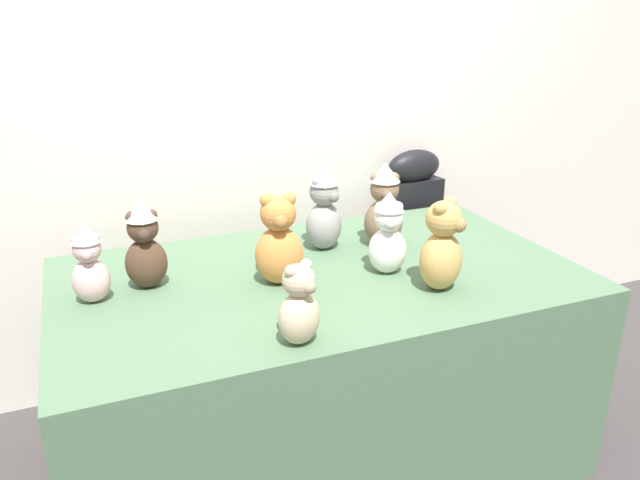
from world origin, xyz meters
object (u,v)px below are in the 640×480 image
object	(u,v)px
teddy_bear_blush	(89,265)
teddy_bear_snow	(388,234)
instrument_case	(409,248)
teddy_bear_honey	(442,248)
teddy_bear_mocha	(384,206)
display_table	(320,367)
teddy_bear_sand	(299,306)
teddy_bear_cocoa	(145,245)
teddy_bear_ginger	(279,242)
party_cup_blue	(282,248)
teddy_bear_ash	(324,209)

from	to	relation	value
teddy_bear_blush	teddy_bear_snow	distance (m)	0.94
instrument_case	teddy_bear_honey	world-z (taller)	teddy_bear_honey
teddy_bear_mocha	display_table	bearing A→B (deg)	-137.29
instrument_case	teddy_bear_honey	size ratio (longest dim) A/B	3.25
teddy_bear_sand	teddy_bear_snow	distance (m)	0.55
instrument_case	teddy_bear_mocha	world-z (taller)	teddy_bear_mocha
teddy_bear_mocha	teddy_bear_snow	bearing A→B (deg)	-97.86
teddy_bear_cocoa	teddy_bear_snow	xyz separation A→B (m)	(0.76, -0.19, -0.00)
teddy_bear_mocha	teddy_bear_ginger	bearing A→B (deg)	-142.83
teddy_bear_sand	teddy_bear_ginger	bearing A→B (deg)	53.99
display_table	teddy_bear_blush	xyz separation A→B (m)	(-0.72, 0.06, 0.49)
teddy_bear_ginger	teddy_bear_blush	distance (m)	0.58
teddy_bear_sand	party_cup_blue	size ratio (longest dim) A/B	2.11
party_cup_blue	teddy_bear_ginger	bearing A→B (deg)	-111.41
teddy_bear_ginger	teddy_bear_blush	size ratio (longest dim) A/B	1.22
display_table	teddy_bear_ash	distance (m)	0.57
teddy_bear_cocoa	teddy_bear_sand	size ratio (longest dim) A/B	1.25
teddy_bear_snow	teddy_bear_honey	xyz separation A→B (m)	(0.10, -0.18, 0.00)
teddy_bear_ash	teddy_bear_snow	distance (m)	0.31
teddy_bear_sand	instrument_case	bearing A→B (deg)	22.41
teddy_bear_blush	teddy_bear_sand	xyz separation A→B (m)	(0.50, -0.47, -0.01)
teddy_bear_sand	teddy_bear_ash	xyz separation A→B (m)	(0.32, 0.61, 0.05)
teddy_bear_honey	teddy_bear_ash	bearing A→B (deg)	80.44
teddy_bear_mocha	teddy_bear_sand	xyz separation A→B (m)	(-0.54, -0.56, -0.05)
teddy_bear_sand	teddy_bear_ash	world-z (taller)	teddy_bear_ash
teddy_bear_cocoa	teddy_bear_blush	size ratio (longest dim) A/B	1.17
instrument_case	teddy_bear_ginger	xyz separation A→B (m)	(-0.87, -0.64, 0.38)
teddy_bear_ash	teddy_bear_snow	size ratio (longest dim) A/B	1.12
teddy_bear_ginger	teddy_bear_honey	size ratio (longest dim) A/B	1.01
teddy_bear_sand	teddy_bear_ash	size ratio (longest dim) A/B	0.73
teddy_bear_cocoa	teddy_bear_ash	distance (m)	0.66
teddy_bear_blush	party_cup_blue	world-z (taller)	teddy_bear_blush
instrument_case	teddy_bear_sand	bearing A→B (deg)	-139.76
teddy_bear_cocoa	teddy_bear_ash	world-z (taller)	teddy_bear_ash
teddy_bear_ash	teddy_bear_snow	world-z (taller)	teddy_bear_ash
teddy_bear_ash	instrument_case	bearing A→B (deg)	9.18
teddy_bear_snow	display_table	bearing A→B (deg)	179.77
teddy_bear_blush	teddy_bear_sand	world-z (taller)	teddy_bear_blush
teddy_bear_blush	teddy_bear_honey	size ratio (longest dim) A/B	0.83
instrument_case	teddy_bear_cocoa	world-z (taller)	teddy_bear_cocoa
teddy_bear_cocoa	teddy_bear_mocha	xyz separation A→B (m)	(0.87, 0.05, 0.01)
instrument_case	party_cup_blue	xyz separation A→B (m)	(-0.81, -0.49, 0.30)
teddy_bear_cocoa	teddy_bear_blush	bearing A→B (deg)	-162.15
display_table	teddy_bear_snow	size ratio (longest dim) A/B	6.16
teddy_bear_blush	party_cup_blue	distance (m)	0.64
teddy_bear_blush	teddy_bear_mocha	bearing A→B (deg)	9.70
teddy_bear_ginger	teddy_bear_cocoa	bearing A→B (deg)	172.59
instrument_case	teddy_bear_mocha	bearing A→B (deg)	-137.72
teddy_bear_ginger	teddy_bear_sand	size ratio (longest dim) A/B	1.30
teddy_bear_blush	teddy_bear_ash	world-z (taller)	teddy_bear_ash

